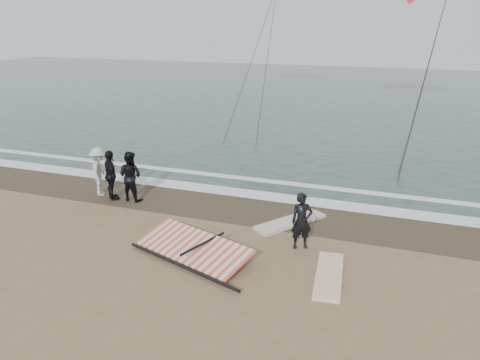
{
  "coord_description": "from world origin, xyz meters",
  "views": [
    {
      "loc": [
        4.42,
        -10.0,
        6.33
      ],
      "look_at": [
        -0.27,
        3.0,
        1.6
      ],
      "focal_mm": 35.0,
      "sensor_mm": 36.0,
      "label": 1
    }
  ],
  "objects_px": {
    "man_main": "(302,221)",
    "board_cream": "(291,222)",
    "sail_rig": "(193,248)",
    "board_white": "(329,275)"
  },
  "relations": [
    {
      "from": "man_main",
      "to": "board_cream",
      "type": "relative_size",
      "value": 0.65
    },
    {
      "from": "board_cream",
      "to": "sail_rig",
      "type": "relative_size",
      "value": 0.68
    },
    {
      "from": "sail_rig",
      "to": "man_main",
      "type": "bearing_deg",
      "value": 27.16
    },
    {
      "from": "man_main",
      "to": "board_cream",
      "type": "height_order",
      "value": "man_main"
    },
    {
      "from": "man_main",
      "to": "board_cream",
      "type": "distance_m",
      "value": 1.89
    },
    {
      "from": "man_main",
      "to": "sail_rig",
      "type": "height_order",
      "value": "man_main"
    },
    {
      "from": "man_main",
      "to": "sail_rig",
      "type": "bearing_deg",
      "value": -179.6
    },
    {
      "from": "board_white",
      "to": "sail_rig",
      "type": "height_order",
      "value": "sail_rig"
    },
    {
      "from": "board_white",
      "to": "sail_rig",
      "type": "relative_size",
      "value": 0.62
    },
    {
      "from": "board_cream",
      "to": "sail_rig",
      "type": "height_order",
      "value": "sail_rig"
    }
  ]
}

